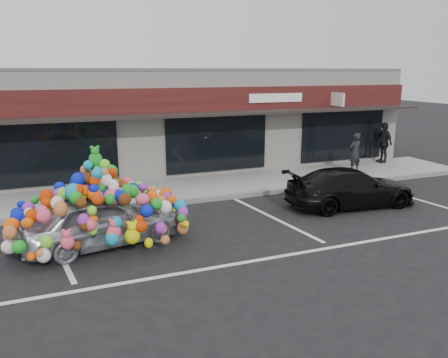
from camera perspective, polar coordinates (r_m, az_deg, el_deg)
name	(u,v)px	position (r m, az deg, el deg)	size (l,w,h in m)	color
ground	(184,233)	(11.83, -5.25, -7.01)	(90.00, 90.00, 0.00)	black
shop_building	(128,120)	(19.42, -12.47, 7.57)	(24.00, 7.20, 4.31)	white
sidewalk	(152,192)	(15.51, -9.41, -1.73)	(26.00, 3.00, 0.15)	gray
kerb	(162,204)	(14.10, -8.12, -3.28)	(26.00, 0.18, 0.16)	slate
parking_stripe_left	(57,247)	(11.63, -21.02, -8.30)	(0.12, 4.40, 0.01)	silver
parking_stripe_mid	(273,218)	(13.00, 6.47, -5.06)	(0.12, 4.40, 0.01)	silver
parking_stripe_right	(415,199)	(16.15, 23.69, -2.38)	(0.12, 4.40, 0.01)	silver
lane_line	(293,254)	(10.60, 8.95, -9.68)	(14.00, 0.12, 0.01)	silver
toy_car	(101,213)	(11.17, -15.77, -4.35)	(2.83, 4.41, 2.41)	#AFB3BB
black_sedan	(351,188)	(14.45, 16.22, -1.08)	(4.20, 1.71, 1.22)	black
pedestrian_a	(355,153)	(18.65, 16.72, 3.31)	(0.59, 0.39, 1.62)	black
pedestrian_c	(384,143)	(21.04, 20.12, 4.50)	(0.45, 1.07, 1.83)	black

